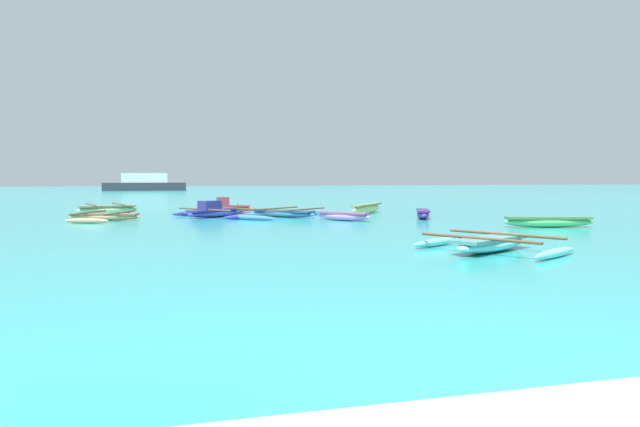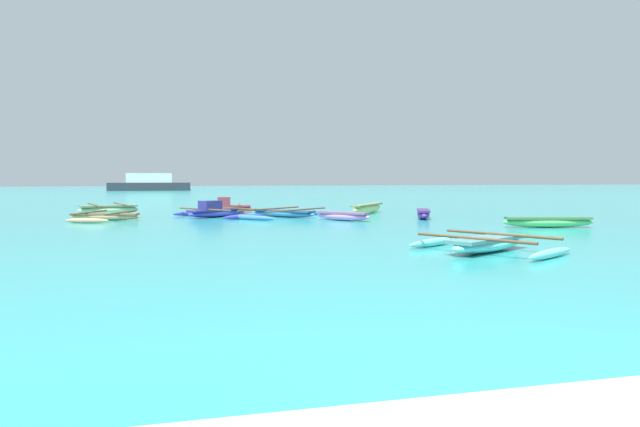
# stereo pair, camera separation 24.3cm
# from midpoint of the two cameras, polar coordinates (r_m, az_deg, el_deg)

# --- Properties ---
(moored_boat_0) EXTENTS (2.68, 3.31, 0.47)m
(moored_boat_0) POSITION_cam_midpoint_polar(r_m,az_deg,el_deg) (27.56, 4.42, 0.52)
(moored_boat_0) COLOR #CEDD79
(moored_boat_0) RESTS_ON ground_plane
(moored_boat_1) EXTENTS (3.21, 1.25, 0.37)m
(moored_boat_1) POSITION_cam_midpoint_polar(r_m,az_deg,el_deg) (21.43, 21.55, -0.74)
(moored_boat_1) COLOR #5FC96D
(moored_boat_1) RESTS_ON ground_plane
(moored_boat_2) EXTENTS (3.41, 3.81, 0.40)m
(moored_boat_2) POSITION_cam_midpoint_polar(r_m,az_deg,el_deg) (13.99, 16.29, -2.91)
(moored_boat_2) COLOR #75E7E9
(moored_boat_2) RESTS_ON ground_plane
(moored_boat_3) EXTENTS (2.00, 2.24, 0.35)m
(moored_boat_3) POSITION_cam_midpoint_polar(r_m,az_deg,el_deg) (23.08, 2.02, -0.22)
(moored_boat_3) COLOR #DC90E3
(moored_boat_3) RESTS_ON ground_plane
(moored_boat_4) EXTENTS (4.99, 4.82, 0.37)m
(moored_boat_4) POSITION_cam_midpoint_polar(r_m,az_deg,el_deg) (25.21, -4.00, 0.03)
(moored_boat_4) COLOR #397EC3
(moored_boat_4) RESTS_ON ground_plane
(moored_boat_5) EXTENTS (2.98, 3.62, 0.35)m
(moored_boat_5) POSITION_cam_midpoint_polar(r_m,az_deg,el_deg) (24.81, -21.01, -0.28)
(moored_boat_5) COLOR tan
(moored_boat_5) RESTS_ON ground_plane
(moored_boat_6) EXTENTS (3.04, 4.50, 0.51)m
(moored_boat_6) POSITION_cam_midpoint_polar(r_m,az_deg,el_deg) (28.34, -20.75, 0.35)
(moored_boat_6) COLOR #AFDB9F
(moored_boat_6) RESTS_ON ground_plane
(moored_boat_7) EXTENTS (2.27, 3.26, 0.78)m
(moored_boat_7) POSITION_cam_midpoint_polar(r_m,az_deg,el_deg) (28.60, -9.46, 0.59)
(moored_boat_7) COLOR #E95A73
(moored_boat_7) RESTS_ON ground_plane
(moored_boat_8) EXTENTS (1.37, 2.35, 0.38)m
(moored_boat_8) POSITION_cam_midpoint_polar(r_m,az_deg,el_deg) (24.69, 9.98, 0.01)
(moored_boat_8) COLOR #6031AB
(moored_boat_8) RESTS_ON ground_plane
(moored_boat_9) EXTENTS (3.95, 4.26, 0.73)m
(moored_boat_9) POSITION_cam_midpoint_polar(r_m,az_deg,el_deg) (25.54, -10.67, 0.18)
(moored_boat_9) COLOR #4643CE
(moored_boat_9) RESTS_ON ground_plane
(distant_ferry) EXTENTS (10.69, 2.35, 2.35)m
(distant_ferry) POSITION_cam_midpoint_polar(r_m,az_deg,el_deg) (80.05, -17.19, 2.88)
(distant_ferry) COLOR #2D333D
(distant_ferry) RESTS_ON ground_plane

